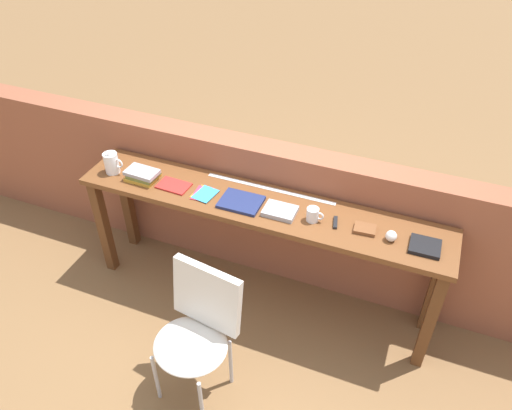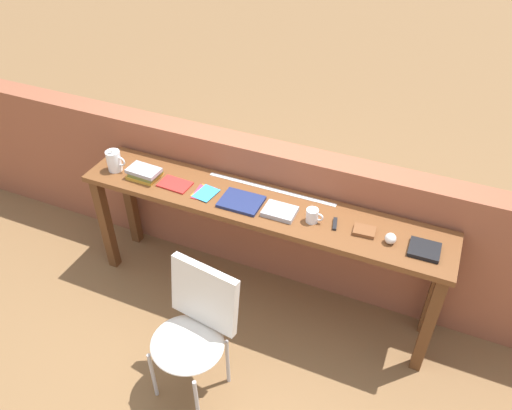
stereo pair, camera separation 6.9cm
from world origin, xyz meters
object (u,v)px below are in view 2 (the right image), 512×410
object	(u,v)px
pitcher_white	(114,161)
book_stack_leftmost	(145,173)
pamphlet_pile_colourful	(204,193)
multitool_folded	(335,224)
leather_journal_brown	(364,231)
magazine_cycling	(175,184)
sports_ball_small	(390,238)
chair_white_moulded	(193,327)
book_open_centre	(241,202)
mug	(313,216)
book_repair_rightmost	(424,250)

from	to	relation	value
pitcher_white	book_stack_leftmost	xyz separation A→B (m)	(0.24, 0.00, -0.04)
pamphlet_pile_colourful	multitool_folded	xyz separation A→B (m)	(0.89, 0.03, 0.00)
book_stack_leftmost	pamphlet_pile_colourful	xyz separation A→B (m)	(0.46, 0.00, -0.03)
pamphlet_pile_colourful	leather_journal_brown	distance (m)	1.07
magazine_cycling	sports_ball_small	world-z (taller)	sports_ball_small
chair_white_moulded	magazine_cycling	world-z (taller)	same
book_stack_leftmost	book_open_centre	xyz separation A→B (m)	(0.73, 0.00, -0.03)
book_stack_leftmost	magazine_cycling	xyz separation A→B (m)	(0.24, 0.00, -0.03)
pitcher_white	magazine_cycling	xyz separation A→B (m)	(0.48, 0.01, -0.07)
pitcher_white	pamphlet_pile_colourful	xyz separation A→B (m)	(0.70, 0.00, -0.07)
chair_white_moulded	pamphlet_pile_colourful	world-z (taller)	chair_white_moulded
mug	book_repair_rightmost	distance (m)	0.68
pitcher_white	multitool_folded	size ratio (longest dim) A/B	1.67
magazine_cycling	book_open_centre	bearing A→B (deg)	2.90
book_open_centre	book_stack_leftmost	bearing A→B (deg)	179.80
sports_ball_small	pitcher_white	bearing A→B (deg)	-179.79
pamphlet_pile_colourful	multitool_folded	world-z (taller)	multitool_folded
chair_white_moulded	sports_ball_small	size ratio (longest dim) A/B	13.24
magazine_cycling	book_open_centre	distance (m)	0.50
chair_white_moulded	book_repair_rightmost	size ratio (longest dim) A/B	5.05
book_stack_leftmost	pitcher_white	bearing A→B (deg)	-179.18
chair_white_moulded	book_repair_rightmost	xyz separation A→B (m)	(1.12, 0.77, 0.37)
mug	leather_journal_brown	distance (m)	0.32
pamphlet_pile_colourful	multitool_folded	bearing A→B (deg)	2.05
book_stack_leftmost	book_repair_rightmost	xyz separation A→B (m)	(1.89, 0.01, -0.02)
pitcher_white	magazine_cycling	bearing A→B (deg)	0.77
magazine_cycling	mug	world-z (taller)	mug
book_stack_leftmost	leather_journal_brown	bearing A→B (deg)	1.28
multitool_folded	leather_journal_brown	xyz separation A→B (m)	(0.18, 0.00, 0.00)
pamphlet_pile_colourful	leather_journal_brown	size ratio (longest dim) A/B	1.36
chair_white_moulded	mug	distance (m)	0.98
pamphlet_pile_colourful	multitool_folded	size ratio (longest dim) A/B	1.61
chair_white_moulded	book_open_centre	xyz separation A→B (m)	(-0.04, 0.77, 0.36)
magazine_cycling	pamphlet_pile_colourful	size ratio (longest dim) A/B	1.22
chair_white_moulded	pamphlet_pile_colourful	xyz separation A→B (m)	(-0.31, 0.76, 0.36)
chair_white_moulded	multitool_folded	xyz separation A→B (m)	(0.58, 0.80, 0.36)
book_stack_leftmost	book_repair_rightmost	bearing A→B (deg)	0.34
multitool_folded	book_repair_rightmost	bearing A→B (deg)	-2.18
multitool_folded	book_repair_rightmost	size ratio (longest dim) A/B	0.62
book_open_centre	sports_ball_small	world-z (taller)	sports_ball_small
chair_white_moulded	pitcher_white	distance (m)	1.34
multitool_folded	sports_ball_small	xyz separation A→B (m)	(0.34, -0.03, 0.03)
chair_white_moulded	book_repair_rightmost	bearing A→B (deg)	34.73
magazine_cycling	chair_white_moulded	bearing A→B (deg)	-52.13
chair_white_moulded	multitool_folded	size ratio (longest dim) A/B	8.10
pitcher_white	book_open_centre	xyz separation A→B (m)	(0.97, 0.01, -0.07)
chair_white_moulded	book_open_centre	world-z (taller)	book_open_centre
pitcher_white	sports_ball_small	xyz separation A→B (m)	(1.93, 0.01, -0.04)
book_stack_leftmost	sports_ball_small	xyz separation A→B (m)	(1.69, 0.00, -0.00)
book_repair_rightmost	leather_journal_brown	bearing A→B (deg)	175.23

